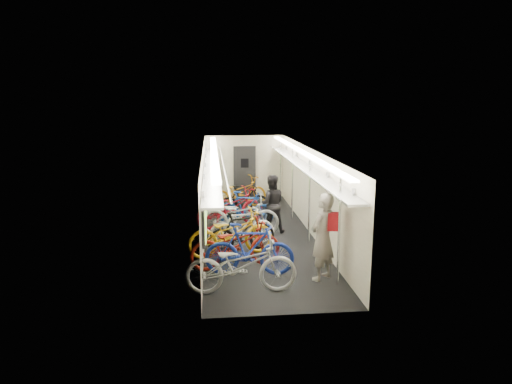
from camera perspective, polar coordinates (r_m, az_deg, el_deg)
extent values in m
plane|color=black|center=(13.01, 0.22, -5.23)|extent=(10.00, 10.00, 0.00)
plane|color=white|center=(12.53, 0.23, 5.34)|extent=(10.00, 10.00, 0.00)
plane|color=beige|center=(12.65, -6.55, -0.18)|extent=(0.00, 10.00, 10.00)
plane|color=beige|center=(12.95, 6.84, 0.08)|extent=(0.00, 10.00, 10.00)
plane|color=beige|center=(17.62, -1.45, 3.19)|extent=(3.00, 0.00, 3.00)
plane|color=beige|center=(7.92, 3.98, -7.27)|extent=(3.00, 0.00, 3.00)
cube|color=black|center=(9.53, -6.56, -3.76)|extent=(0.06, 1.10, 0.80)
cube|color=#7EC054|center=(9.53, -6.32, -3.76)|extent=(0.02, 0.96, 0.66)
cube|color=black|center=(11.66, -6.42, -0.93)|extent=(0.06, 1.10, 0.80)
cube|color=#7EC054|center=(11.66, -6.22, -0.92)|extent=(0.02, 0.96, 0.66)
cube|color=black|center=(13.82, -6.32, 1.03)|extent=(0.06, 1.10, 0.80)
cube|color=#7EC054|center=(13.82, -6.15, 1.03)|extent=(0.02, 0.96, 0.66)
cube|color=black|center=(15.99, -6.25, 2.45)|extent=(0.06, 1.10, 0.80)
cube|color=#7EC054|center=(15.99, -6.11, 2.46)|extent=(0.02, 0.96, 0.66)
cube|color=yellow|center=(10.58, -6.43, -1.94)|extent=(0.02, 0.22, 0.30)
cube|color=yellow|center=(12.73, -6.33, 0.35)|extent=(0.02, 0.22, 0.30)
cube|color=yellow|center=(14.89, -6.25, 1.98)|extent=(0.02, 0.22, 0.30)
cube|color=black|center=(17.59, -1.43, 2.52)|extent=(0.85, 0.08, 2.00)
cube|color=#999BA0|center=(12.53, -5.61, 3.06)|extent=(0.40, 9.70, 0.05)
cube|color=#999BA0|center=(12.78, 5.95, 3.23)|extent=(0.40, 9.70, 0.05)
cylinder|color=silver|center=(12.52, -4.11, 3.55)|extent=(0.04, 9.70, 0.04)
cylinder|color=silver|center=(12.71, 4.50, 3.66)|extent=(0.04, 9.70, 0.04)
cube|color=white|center=(12.47, -5.28, 4.98)|extent=(0.18, 9.60, 0.04)
cube|color=white|center=(12.72, 5.64, 5.10)|extent=(0.18, 9.60, 0.04)
cylinder|color=silver|center=(9.31, 10.37, -4.56)|extent=(0.05, 0.05, 2.38)
cylinder|color=silver|center=(11.94, 6.70, -0.88)|extent=(0.05, 0.05, 2.38)
cylinder|color=silver|center=(14.35, 4.58, 1.24)|extent=(0.05, 0.05, 2.38)
cylinder|color=silver|center=(16.78, 3.07, 2.76)|extent=(0.05, 0.05, 2.38)
imported|color=#A6A7AA|center=(9.02, -1.85, -9.10)|extent=(2.19, 0.77, 1.15)
imported|color=navy|center=(9.88, -0.83, -7.18)|extent=(1.99, 0.78, 1.16)
imported|color=maroon|center=(10.33, -2.55, -6.52)|extent=(2.21, 1.18, 1.10)
imported|color=black|center=(11.31, -1.77, -5.00)|extent=(1.85, 1.01, 1.07)
imported|color=gold|center=(11.12, -3.14, -5.17)|extent=(2.24, 1.23, 1.12)
imported|color=silver|center=(11.79, -1.76, -4.38)|extent=(1.78, 0.73, 1.04)
imported|color=#A4A3A7|center=(12.77, -1.97, -2.91)|extent=(2.22, 0.95, 1.13)
imported|color=#1A449D|center=(13.82, -1.32, -2.02)|extent=(1.79, 0.88, 1.03)
imported|color=maroon|center=(13.62, -3.22, -1.97)|extent=(2.32, 1.61, 1.16)
imported|color=black|center=(14.86, -1.52, -1.06)|extent=(1.78, 0.84, 1.03)
imported|color=#C27C12|center=(15.85, -2.18, -0.09)|extent=(2.27, 1.52, 1.13)
imported|color=gray|center=(9.66, 8.32, -5.58)|extent=(0.80, 0.79, 1.86)
imported|color=black|center=(12.97, 1.89, -1.48)|extent=(0.81, 0.63, 1.67)
cube|color=#AE1119|center=(9.53, 9.71, -3.66)|extent=(0.28, 0.19, 0.38)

